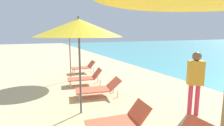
% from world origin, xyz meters
% --- Properties ---
extents(umbrella_third, '(2.14, 2.14, 2.47)m').
position_xyz_m(umbrella_third, '(-0.50, 6.38, 2.19)').
color(umbrella_third, '#4C4C51').
rests_on(umbrella_third, ground).
extents(lounger_third_shoreside, '(1.55, 0.87, 0.57)m').
position_xyz_m(lounger_third_shoreside, '(0.39, 7.39, 0.28)').
color(lounger_third_shoreside, '#D8593F').
rests_on(lounger_third_shoreside, ground).
extents(lounger_third_inland, '(1.34, 0.72, 0.61)m').
position_xyz_m(lounger_third_inland, '(-0.02, 5.09, 0.29)').
color(lounger_third_inland, '#D8593F').
rests_on(lounger_third_inland, ground).
extents(umbrella_farthest, '(2.00, 2.00, 2.47)m').
position_xyz_m(umbrella_farthest, '(-0.02, 9.84, 2.23)').
color(umbrella_farthest, olive).
rests_on(umbrella_farthest, ground).
extents(lounger_farthest_shoreside, '(1.21, 0.62, 0.61)m').
position_xyz_m(lounger_farthest_shoreside, '(0.92, 11.05, 0.32)').
color(lounger_farthest_shoreside, '#D8593F').
rests_on(lounger_farthest_shoreside, ground).
extents(lounger_farthest_inland, '(1.41, 0.78, 0.65)m').
position_xyz_m(lounger_farthest_inland, '(0.37, 8.86, 0.31)').
color(lounger_farthest_inland, '#D8593F').
rests_on(lounger_farthest_inland, ground).
extents(person_walking_mid, '(0.42, 0.37, 1.62)m').
position_xyz_m(person_walking_mid, '(2.07, 5.08, 0.98)').
color(person_walking_mid, '#D8334C').
rests_on(person_walking_mid, ground).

